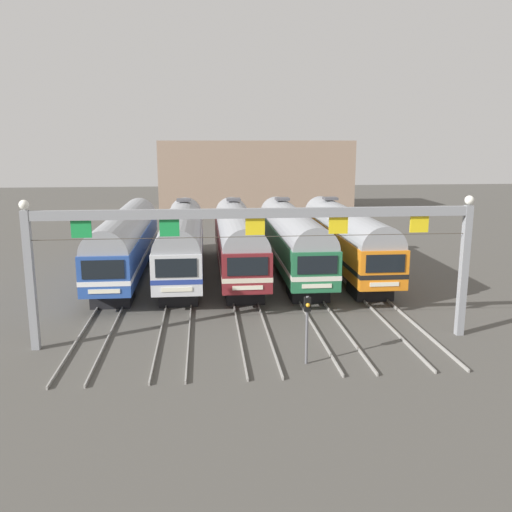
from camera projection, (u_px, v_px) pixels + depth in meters
name	position (u px, v px, depth m)	size (l,w,h in m)	color
ground_plane	(238.00, 275.00, 39.56)	(160.00, 160.00, 0.00)	#4C4944
track_bed	(228.00, 235.00, 56.10)	(17.22, 70.00, 0.15)	gray
commuter_train_blue	(126.00, 240.00, 38.27)	(2.88, 18.06, 4.77)	#284C9E
commuter_train_silver	(182.00, 239.00, 38.64)	(2.88, 18.06, 5.05)	silver
commuter_train_maroon	(238.00, 238.00, 39.00)	(2.88, 18.06, 5.05)	maroon
commuter_train_green	(292.00, 237.00, 39.37)	(2.88, 18.06, 5.05)	#236B42
commuter_train_orange	(345.00, 237.00, 39.73)	(2.88, 18.06, 5.05)	orange
catenary_gantry	(255.00, 235.00, 25.33)	(20.96, 0.44, 6.97)	gray
yard_signal_mast	(307.00, 317.00, 23.33)	(0.28, 0.35, 3.05)	#59595E
maintenance_building	(255.00, 175.00, 76.64)	(26.14, 10.00, 9.56)	gray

